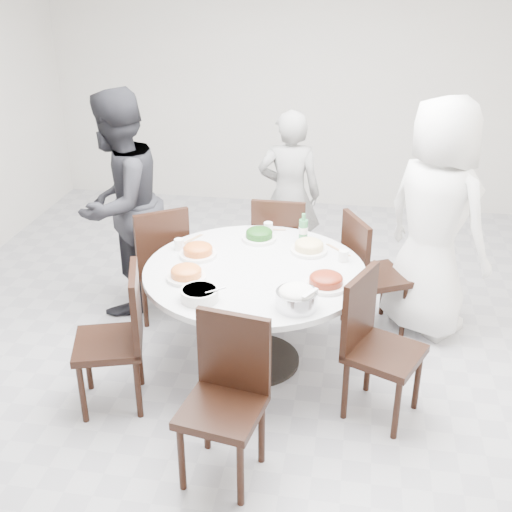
% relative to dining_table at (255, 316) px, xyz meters
% --- Properties ---
extents(floor, '(6.00, 6.00, 0.01)m').
position_rel_dining_table_xyz_m(floor, '(0.17, 0.27, -0.38)').
color(floor, '#A8A7AC').
rests_on(floor, ground).
extents(wall_back, '(6.00, 0.01, 2.80)m').
position_rel_dining_table_xyz_m(wall_back, '(0.17, 3.27, 1.02)').
color(wall_back, silver).
rests_on(wall_back, ground).
extents(dining_table, '(1.50, 1.50, 0.75)m').
position_rel_dining_table_xyz_m(dining_table, '(0.00, 0.00, 0.00)').
color(dining_table, silver).
rests_on(dining_table, floor).
extents(chair_ne, '(0.56, 0.56, 0.95)m').
position_rel_dining_table_xyz_m(chair_ne, '(0.83, 0.60, 0.10)').
color(chair_ne, black).
rests_on(chair_ne, floor).
extents(chair_n, '(0.42, 0.42, 0.95)m').
position_rel_dining_table_xyz_m(chair_n, '(0.06, 0.95, 0.10)').
color(chair_n, black).
rests_on(chair_n, floor).
extents(chair_nw, '(0.59, 0.59, 0.95)m').
position_rel_dining_table_xyz_m(chair_nw, '(-0.88, 0.57, 0.10)').
color(chair_nw, black).
rests_on(chair_nw, floor).
extents(chair_sw, '(0.53, 0.53, 0.95)m').
position_rel_dining_table_xyz_m(chair_sw, '(-0.83, -0.60, 0.10)').
color(chair_sw, black).
rests_on(chair_sw, floor).
extents(chair_s, '(0.49, 0.49, 0.95)m').
position_rel_dining_table_xyz_m(chair_s, '(0.00, -1.12, 0.10)').
color(chair_s, black).
rests_on(chair_s, floor).
extents(chair_se, '(0.56, 0.56, 0.95)m').
position_rel_dining_table_xyz_m(chair_se, '(0.88, -0.43, 0.10)').
color(chair_se, black).
rests_on(chair_se, floor).
extents(diner_right, '(1.04, 1.03, 1.81)m').
position_rel_dining_table_xyz_m(diner_right, '(1.23, 0.70, 0.53)').
color(diner_right, white).
rests_on(diner_right, floor).
extents(diner_middle, '(0.58, 0.41, 1.50)m').
position_rel_dining_table_xyz_m(diner_middle, '(0.07, 1.44, 0.38)').
color(diner_middle, black).
rests_on(diner_middle, floor).
extents(diner_left, '(0.86, 1.00, 1.79)m').
position_rel_dining_table_xyz_m(diner_left, '(-1.18, 0.65, 0.52)').
color(diner_left, black).
rests_on(diner_left, floor).
extents(dish_greens, '(0.25, 0.25, 0.07)m').
position_rel_dining_table_xyz_m(dish_greens, '(-0.05, 0.47, 0.41)').
color(dish_greens, white).
rests_on(dish_greens, dining_table).
extents(dish_pale, '(0.26, 0.26, 0.07)m').
position_rel_dining_table_xyz_m(dish_pale, '(0.34, 0.32, 0.41)').
color(dish_pale, white).
rests_on(dish_pale, dining_table).
extents(dish_orange, '(0.26, 0.26, 0.07)m').
position_rel_dining_table_xyz_m(dish_orange, '(-0.42, 0.13, 0.41)').
color(dish_orange, white).
rests_on(dish_orange, dining_table).
extents(dish_redbrown, '(0.28, 0.28, 0.07)m').
position_rel_dining_table_xyz_m(dish_redbrown, '(0.49, -0.18, 0.41)').
color(dish_redbrown, white).
rests_on(dish_redbrown, dining_table).
extents(dish_tofu, '(0.26, 0.26, 0.07)m').
position_rel_dining_table_xyz_m(dish_tofu, '(-0.41, -0.22, 0.41)').
color(dish_tofu, white).
rests_on(dish_tofu, dining_table).
extents(rice_bowl, '(0.25, 0.25, 0.11)m').
position_rel_dining_table_xyz_m(rice_bowl, '(0.33, -0.47, 0.43)').
color(rice_bowl, silver).
rests_on(rice_bowl, dining_table).
extents(soup_bowl, '(0.24, 0.24, 0.07)m').
position_rel_dining_table_xyz_m(soup_bowl, '(-0.26, -0.47, 0.41)').
color(soup_bowl, white).
rests_on(soup_bowl, dining_table).
extents(beverage_bottle, '(0.06, 0.06, 0.23)m').
position_rel_dining_table_xyz_m(beverage_bottle, '(0.28, 0.48, 0.49)').
color(beverage_bottle, '#327E47').
rests_on(beverage_bottle, dining_table).
extents(tea_cups, '(0.07, 0.07, 0.08)m').
position_rel_dining_table_xyz_m(tea_cups, '(-0.01, 0.61, 0.42)').
color(tea_cups, white).
rests_on(tea_cups, dining_table).
extents(chopsticks, '(0.24, 0.04, 0.01)m').
position_rel_dining_table_xyz_m(chopsticks, '(0.03, 0.64, 0.38)').
color(chopsticks, tan).
rests_on(chopsticks, dining_table).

